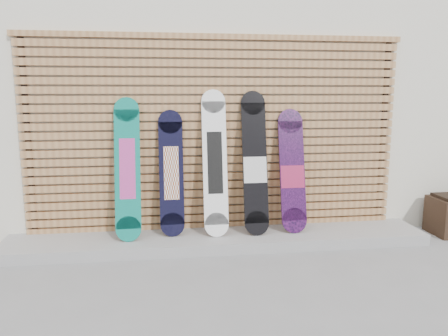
% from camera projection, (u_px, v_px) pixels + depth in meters
% --- Properties ---
extents(ground, '(80.00, 80.00, 0.00)m').
position_uv_depth(ground, '(243.00, 268.00, 4.19)').
color(ground, gray).
rests_on(ground, ground).
extents(building, '(12.00, 5.00, 3.60)m').
position_uv_depth(building, '(236.00, 84.00, 7.37)').
color(building, silver).
rests_on(building, ground).
extents(concrete_step, '(4.60, 0.70, 0.12)m').
position_uv_depth(concrete_step, '(219.00, 239.00, 4.83)').
color(concrete_step, gray).
rests_on(concrete_step, ground).
extents(slat_wall, '(4.26, 0.08, 2.29)m').
position_uv_depth(slat_wall, '(215.00, 134.00, 4.92)').
color(slat_wall, '#A77345').
rests_on(slat_wall, ground).
extents(snowboard_0, '(0.27, 0.39, 1.50)m').
position_uv_depth(snowboard_0, '(127.00, 169.00, 4.63)').
color(snowboard_0, '#0C7A6A').
rests_on(snowboard_0, concrete_step).
extents(snowboard_1, '(0.26, 0.29, 1.36)m').
position_uv_depth(snowboard_1, '(171.00, 173.00, 4.75)').
color(snowboard_1, black).
rests_on(snowboard_1, concrete_step).
extents(snowboard_2, '(0.27, 0.36, 1.58)m').
position_uv_depth(snowboard_2, '(215.00, 163.00, 4.76)').
color(snowboard_2, white).
rests_on(snowboard_2, concrete_step).
extents(snowboard_3, '(0.27, 0.38, 1.57)m').
position_uv_depth(snowboard_3, '(255.00, 164.00, 4.81)').
color(snowboard_3, black).
rests_on(snowboard_3, concrete_step).
extents(snowboard_4, '(0.28, 0.36, 1.37)m').
position_uv_depth(snowboard_4, '(292.00, 171.00, 4.90)').
color(snowboard_4, black).
rests_on(snowboard_4, concrete_step).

